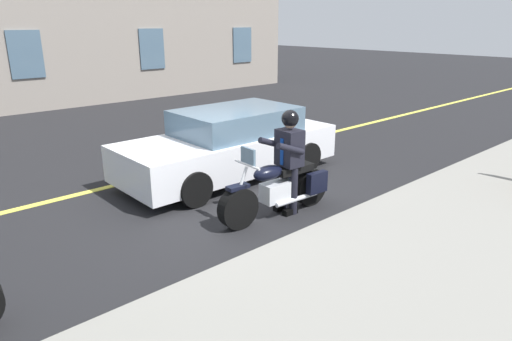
# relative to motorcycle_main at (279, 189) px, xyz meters

# --- Properties ---
(ground_plane) EXTENTS (80.00, 80.00, 0.00)m
(ground_plane) POSITION_rel_motorcycle_main_xyz_m (0.38, -1.14, -0.45)
(ground_plane) COLOR black
(sidewalk_curb) EXTENTS (60.00, 5.00, 0.15)m
(sidewalk_curb) POSITION_rel_motorcycle_main_xyz_m (0.38, 3.36, -0.38)
(sidewalk_curb) COLOR gray
(sidewalk_curb) RESTS_ON ground_plane
(lane_center_stripe) EXTENTS (60.00, 0.16, 0.01)m
(lane_center_stripe) POSITION_rel_motorcycle_main_xyz_m (0.38, -3.14, -0.45)
(lane_center_stripe) COLOR #E5DB4C
(lane_center_stripe) RESTS_ON ground_plane
(motorcycle_main) EXTENTS (2.22, 0.67, 1.26)m
(motorcycle_main) POSITION_rel_motorcycle_main_xyz_m (0.00, 0.00, 0.00)
(motorcycle_main) COLOR black
(motorcycle_main) RESTS_ON ground_plane
(rider_main) EXTENTS (0.64, 0.57, 1.74)m
(rider_main) POSITION_rel_motorcycle_main_xyz_m (-0.19, 0.01, 0.58)
(rider_main) COLOR black
(rider_main) RESTS_ON ground_plane
(car_dark) EXTENTS (4.60, 1.92, 1.40)m
(car_dark) POSITION_rel_motorcycle_main_xyz_m (-0.66, -2.08, 0.24)
(car_dark) COLOR white
(car_dark) RESTS_ON ground_plane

